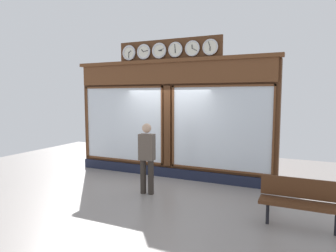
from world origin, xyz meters
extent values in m
plane|color=gray|center=(0.00, 2.80, 0.00)|extent=(14.00, 14.00, 0.00)
cube|color=#4C2B16|center=(0.00, -0.15, 1.63)|extent=(5.95, 0.30, 3.25)
cube|color=#191E33|center=(0.00, 0.02, 0.14)|extent=(5.95, 0.08, 0.28)
cube|color=brown|center=(0.00, 0.04, 2.96)|extent=(5.83, 0.08, 0.58)
cube|color=brown|center=(0.00, 0.02, 3.30)|extent=(6.07, 0.20, 0.10)
cube|color=silver|center=(-1.51, 0.01, 1.48)|extent=(2.63, 0.02, 2.17)
cube|color=brown|center=(-1.51, 0.04, 2.59)|extent=(2.73, 0.04, 0.05)
cube|color=brown|center=(-1.51, 0.04, 0.37)|extent=(2.73, 0.04, 0.05)
cube|color=brown|center=(-2.85, 0.04, 1.48)|extent=(0.05, 0.04, 2.27)
cube|color=brown|center=(-0.18, 0.04, 1.48)|extent=(0.05, 0.04, 2.27)
cube|color=silver|center=(1.51, 0.01, 1.48)|extent=(2.63, 0.02, 2.17)
cube|color=brown|center=(1.51, 0.04, 2.59)|extent=(2.73, 0.04, 0.05)
cube|color=brown|center=(1.51, 0.04, 0.37)|extent=(2.73, 0.04, 0.05)
cube|color=brown|center=(2.85, 0.04, 1.48)|extent=(0.05, 0.04, 2.27)
cube|color=brown|center=(0.18, 0.04, 1.48)|extent=(0.05, 0.04, 2.27)
cube|color=#4C2B16|center=(0.00, 0.03, 1.48)|extent=(0.20, 0.10, 2.27)
cube|color=#4C2B16|center=(0.00, -0.02, 3.59)|extent=(3.08, 0.06, 0.62)
cylinder|color=silver|center=(-1.23, 0.06, 3.59)|extent=(0.35, 0.02, 0.35)
torus|color=silver|center=(-1.23, 0.06, 3.59)|extent=(0.42, 0.04, 0.42)
cube|color=black|center=(-1.23, 0.07, 3.54)|extent=(0.02, 0.01, 0.09)
cube|color=black|center=(-1.21, 0.07, 3.66)|extent=(0.06, 0.01, 0.14)
sphere|color=black|center=(-1.23, 0.08, 3.59)|extent=(0.02, 0.02, 0.02)
cylinder|color=silver|center=(-0.74, 0.06, 3.59)|extent=(0.35, 0.02, 0.35)
torus|color=silver|center=(-0.74, 0.06, 3.59)|extent=(0.42, 0.04, 0.42)
cube|color=black|center=(-0.73, 0.07, 3.64)|extent=(0.02, 0.01, 0.10)
cube|color=black|center=(-0.80, 0.07, 3.56)|extent=(0.14, 0.01, 0.08)
sphere|color=black|center=(-0.74, 0.08, 3.59)|extent=(0.02, 0.02, 0.02)
cylinder|color=silver|center=(-0.25, 0.06, 3.59)|extent=(0.35, 0.02, 0.35)
torus|color=silver|center=(-0.25, 0.06, 3.59)|extent=(0.42, 0.04, 0.42)
cube|color=black|center=(-0.25, 0.07, 3.54)|extent=(0.02, 0.01, 0.10)
cube|color=black|center=(-0.24, 0.07, 3.66)|extent=(0.02, 0.01, 0.15)
sphere|color=black|center=(-0.25, 0.08, 3.59)|extent=(0.02, 0.02, 0.02)
cylinder|color=silver|center=(0.25, 0.06, 3.59)|extent=(0.35, 0.02, 0.35)
torus|color=silver|center=(0.25, 0.06, 3.59)|extent=(0.44, 0.06, 0.44)
cube|color=black|center=(0.20, 0.07, 3.59)|extent=(0.10, 0.01, 0.03)
cube|color=black|center=(0.18, 0.07, 3.61)|extent=(0.14, 0.01, 0.06)
sphere|color=black|center=(0.25, 0.08, 3.59)|extent=(0.02, 0.02, 0.02)
cylinder|color=silver|center=(0.74, 0.06, 3.59)|extent=(0.35, 0.02, 0.35)
torus|color=silver|center=(0.74, 0.06, 3.59)|extent=(0.44, 0.06, 0.44)
cube|color=black|center=(0.77, 0.07, 3.62)|extent=(0.08, 0.01, 0.08)
cube|color=black|center=(0.67, 0.07, 3.60)|extent=(0.15, 0.01, 0.04)
sphere|color=black|center=(0.74, 0.08, 3.59)|extent=(0.02, 0.02, 0.02)
cylinder|color=silver|center=(1.23, 0.06, 3.59)|extent=(0.35, 0.02, 0.35)
torus|color=silver|center=(1.23, 0.06, 3.59)|extent=(0.44, 0.06, 0.44)
cube|color=black|center=(1.19, 0.07, 3.62)|extent=(0.09, 0.01, 0.07)
cube|color=black|center=(1.23, 0.07, 3.52)|extent=(0.02, 0.01, 0.15)
sphere|color=black|center=(1.23, 0.08, 3.59)|extent=(0.02, 0.02, 0.02)
cylinder|color=#312A24|center=(-0.06, 1.56, 0.41)|extent=(0.14, 0.14, 0.82)
cylinder|color=#312A24|center=(-0.26, 1.54, 0.41)|extent=(0.14, 0.14, 0.82)
cube|color=brown|center=(-0.16, 1.55, 1.13)|extent=(0.38, 0.25, 0.62)
sphere|color=tan|center=(-0.16, 1.55, 1.58)|extent=(0.22, 0.22, 0.22)
cube|color=#4C2B16|center=(-3.53, 2.13, 0.45)|extent=(1.40, 0.40, 0.06)
cube|color=#4C2B16|center=(-3.53, 1.96, 0.69)|extent=(1.40, 0.04, 0.36)
cylinder|color=black|center=(-4.08, 2.13, 0.23)|extent=(0.06, 0.06, 0.45)
cylinder|color=black|center=(-2.98, 2.13, 0.23)|extent=(0.06, 0.06, 0.45)
camera|label=1|loc=(-3.54, 7.67, 2.32)|focal=31.99mm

